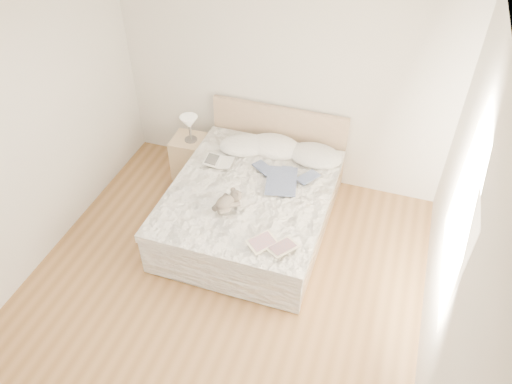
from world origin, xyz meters
TOP-DOWN VIEW (x-y plane):
  - floor at (0.00, 0.00)m, footprint 4.00×4.50m
  - ceiling at (0.00, 0.00)m, footprint 4.00×4.50m
  - wall_back at (0.00, 2.25)m, footprint 4.00×0.02m
  - wall_left at (-2.00, 0.00)m, footprint 0.02×4.50m
  - wall_right at (2.00, 0.00)m, footprint 0.02×4.50m
  - window at (1.99, 0.30)m, footprint 0.02×1.30m
  - bed at (0.00, 1.19)m, footprint 1.72×2.14m
  - nightstand at (-1.04, 1.80)m, footprint 0.47×0.42m
  - table_lamp at (-1.02, 1.79)m, footprint 0.24×0.24m
  - pillow_left at (-0.31, 1.79)m, footprint 0.72×0.63m
  - pillow_middle at (0.04, 1.89)m, footprint 0.69×0.51m
  - pillow_right at (0.54, 1.87)m, footprint 0.67×0.49m
  - blouse at (0.30, 1.31)m, footprint 0.63×0.66m
  - photo_book at (-0.49, 1.41)m, footprint 0.36×0.26m
  - childrens_book at (0.48, 0.35)m, footprint 0.50×0.47m
  - teddy_bear at (-0.13, 0.70)m, footprint 0.31×0.35m

SIDE VIEW (x-z plane):
  - floor at x=0.00m, z-range 0.00..0.00m
  - nightstand at x=-1.04m, z-range 0.00..0.56m
  - bed at x=0.00m, z-range -0.19..0.81m
  - blouse at x=0.30m, z-range 0.62..0.64m
  - photo_book at x=-0.49m, z-range 0.62..0.64m
  - childrens_book at x=0.48m, z-range 0.62..0.64m
  - pillow_left at x=-0.31m, z-range 0.55..0.73m
  - pillow_middle at x=0.04m, z-range 0.54..0.74m
  - pillow_right at x=0.54m, z-range 0.54..0.74m
  - teddy_bear at x=-0.13m, z-range 0.57..0.73m
  - table_lamp at x=-1.02m, z-range 0.63..0.97m
  - wall_back at x=0.00m, z-range 0.00..2.70m
  - wall_left at x=-2.00m, z-range 0.00..2.70m
  - wall_right at x=2.00m, z-range 0.00..2.70m
  - window at x=1.99m, z-range 0.90..2.00m
  - ceiling at x=0.00m, z-range 2.70..2.70m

